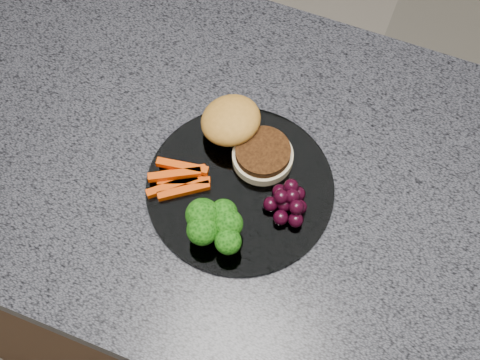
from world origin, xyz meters
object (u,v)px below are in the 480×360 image
(plate, at_px, (240,188))
(burger, at_px, (242,134))
(grape_bunch, at_px, (288,202))
(island_cabinet, at_px, (276,289))

(plate, distance_m, burger, 0.08)
(plate, height_order, grape_bunch, grape_bunch)
(burger, height_order, grape_bunch, burger)
(burger, xyz_separation_m, grape_bunch, (0.10, -0.07, -0.00))
(island_cabinet, xyz_separation_m, plate, (-0.07, -0.03, 0.47))
(burger, bearing_deg, plate, -63.49)
(burger, bearing_deg, island_cabinet, -14.49)
(plate, xyz_separation_m, grape_bunch, (0.07, -0.01, 0.02))
(plate, xyz_separation_m, burger, (-0.02, 0.07, 0.02))
(island_cabinet, height_order, burger, burger)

